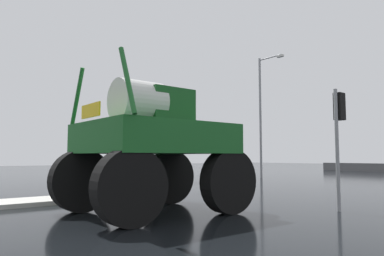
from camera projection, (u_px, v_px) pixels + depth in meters
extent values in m
plane|color=black|center=(341.00, 189.00, 17.80)|extent=(120.00, 120.00, 0.00)
cube|color=#B2AFA8|center=(46.00, 201.00, 12.56)|extent=(1.77, 10.85, 0.15)
cylinder|color=black|center=(170.00, 177.00, 12.49)|extent=(0.46, 1.83, 1.83)
cylinder|color=black|center=(229.00, 181.00, 10.21)|extent=(0.46, 1.83, 1.83)
cylinder|color=black|center=(81.00, 181.00, 10.50)|extent=(0.46, 1.83, 1.83)
cylinder|color=black|center=(130.00, 187.00, 8.22)|extent=(0.46, 1.83, 1.83)
cube|color=#195B23|center=(154.00, 139.00, 10.45)|extent=(3.44, 3.89, 0.86)
cube|color=#154E1E|center=(166.00, 107.00, 10.78)|extent=(1.12, 1.44, 1.08)
cylinder|color=silver|center=(138.00, 102.00, 10.19)|extent=(1.23, 1.35, 1.23)
cylinder|color=#195B23|center=(77.00, 97.00, 10.66)|extent=(0.84, 0.12, 1.70)
cylinder|color=#195B23|center=(128.00, 80.00, 8.26)|extent=(0.81, 0.12, 1.71)
cube|color=yellow|center=(91.00, 111.00, 9.27)|extent=(1.12, 0.04, 0.36)
cylinder|color=gray|center=(169.00, 149.00, 17.52)|extent=(0.11, 0.11, 4.00)
cube|color=black|center=(173.00, 119.00, 17.77)|extent=(0.24, 0.32, 0.84)
sphere|color=red|center=(176.00, 114.00, 17.91)|extent=(0.17, 0.17, 0.17)
sphere|color=#3C2403|center=(176.00, 120.00, 17.89)|extent=(0.17, 0.17, 0.17)
sphere|color=black|center=(176.00, 125.00, 17.87)|extent=(0.17, 0.17, 0.17)
cylinder|color=gray|center=(337.00, 149.00, 10.72)|extent=(0.11, 0.11, 3.68)
cube|color=black|center=(339.00, 107.00, 10.96)|extent=(0.24, 0.32, 0.84)
sphere|color=red|center=(342.00, 98.00, 11.10)|extent=(0.17, 0.17, 0.17)
sphere|color=#3C2403|center=(343.00, 107.00, 11.08)|extent=(0.17, 0.17, 0.17)
sphere|color=black|center=(343.00, 116.00, 11.06)|extent=(0.17, 0.17, 0.17)
cylinder|color=gray|center=(260.00, 117.00, 27.68)|extent=(0.18, 0.18, 9.34)
cylinder|color=gray|center=(270.00, 58.00, 27.27)|extent=(1.99, 0.10, 0.10)
cube|color=silver|center=(280.00, 56.00, 26.49)|extent=(0.50, 0.24, 0.16)
cylinder|color=#473828|center=(172.00, 157.00, 24.37)|extent=(0.38, 0.38, 3.19)
ellipsoid|color=brown|center=(172.00, 121.00, 24.57)|extent=(2.61, 2.61, 2.22)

